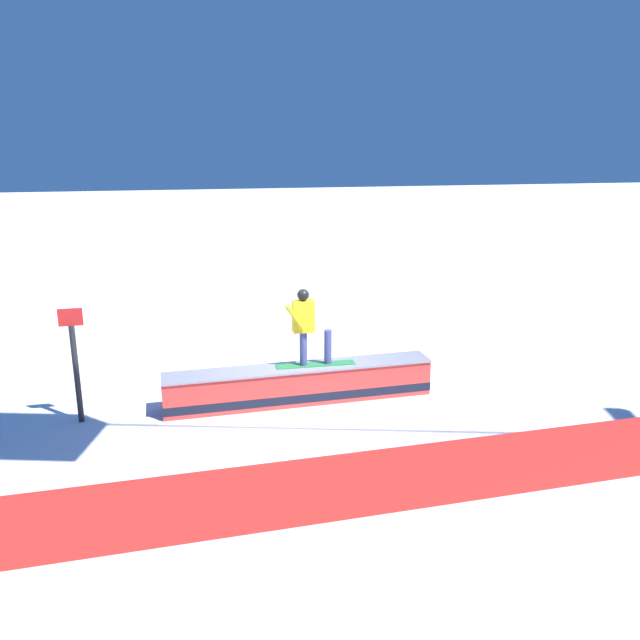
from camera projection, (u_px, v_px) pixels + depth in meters
ground_plane at (300, 401)px, 12.02m from camera, size 120.00×120.00×0.00m
grind_box at (300, 386)px, 11.93m from camera, size 5.12×0.73×0.72m
snowboarder at (307, 324)px, 11.65m from camera, size 1.52×0.42×1.48m
safety_fence at (361, 485)px, 8.18m from camera, size 12.49×0.29×0.93m
trail_marker at (75, 363)px, 10.86m from camera, size 0.40×0.10×2.07m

